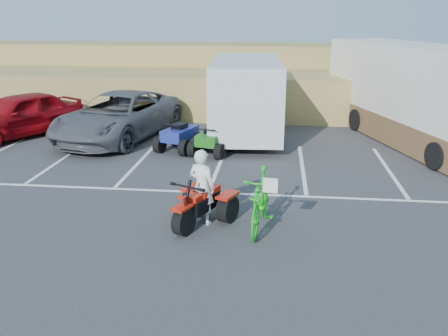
# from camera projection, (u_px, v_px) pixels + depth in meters

# --- Properties ---
(ground) EXTENTS (100.00, 100.00, 0.00)m
(ground) POSITION_uv_depth(u_px,v_px,m) (193.00, 230.00, 10.86)
(ground) COLOR #333335
(ground) RESTS_ON ground
(parking_stripes) EXTENTS (28.00, 5.16, 0.01)m
(parking_stripes) POSITION_uv_depth(u_px,v_px,m) (244.00, 174.00, 14.61)
(parking_stripes) COLOR white
(parking_stripes) RESTS_ON ground
(grass_embankment) EXTENTS (40.00, 8.50, 3.10)m
(grass_embankment) POSITION_uv_depth(u_px,v_px,m) (244.00, 79.00, 25.04)
(grass_embankment) COLOR olive
(grass_embankment) RESTS_ON ground
(red_trike_atv) EXTENTS (1.91, 2.13, 1.14)m
(red_trike_atv) POSITION_uv_depth(u_px,v_px,m) (199.00, 225.00, 11.14)
(red_trike_atv) COLOR red
(red_trike_atv) RESTS_ON ground
(rider) EXTENTS (0.78, 0.66, 1.80)m
(rider) POSITION_uv_depth(u_px,v_px,m) (202.00, 187.00, 10.98)
(rider) COLOR white
(rider) RESTS_ON ground
(green_dirt_bike) EXTENTS (0.90, 2.33, 1.37)m
(green_dirt_bike) POSITION_uv_depth(u_px,v_px,m) (261.00, 200.00, 10.79)
(green_dirt_bike) COLOR #14BF19
(green_dirt_bike) RESTS_ON ground
(grey_pickup) EXTENTS (4.31, 6.92, 1.79)m
(grey_pickup) POSITION_uv_depth(u_px,v_px,m) (119.00, 116.00, 18.62)
(grey_pickup) COLOR #4E5056
(grey_pickup) RESTS_ON ground
(red_car) EXTENTS (4.44, 5.48, 1.76)m
(red_car) POSITION_uv_depth(u_px,v_px,m) (19.00, 115.00, 18.92)
(red_car) COLOR maroon
(red_car) RESTS_ON ground
(cargo_trailer) EXTENTS (2.98, 6.63, 3.03)m
(cargo_trailer) POSITION_uv_depth(u_px,v_px,m) (246.00, 95.00, 18.78)
(cargo_trailer) COLOR silver
(cargo_trailer) RESTS_ON ground
(rv_motorhome) EXTENTS (5.49, 10.25, 3.58)m
(rv_motorhome) POSITION_uv_depth(u_px,v_px,m) (412.00, 101.00, 18.05)
(rv_motorhome) COLOR silver
(rv_motorhome) RESTS_ON ground
(quad_atv_blue) EXTENTS (1.75, 2.02, 1.11)m
(quad_atv_blue) POSITION_uv_depth(u_px,v_px,m) (180.00, 150.00, 17.20)
(quad_atv_blue) COLOR navy
(quad_atv_blue) RESTS_ON ground
(quad_atv_green) EXTENTS (1.52, 1.83, 1.05)m
(quad_atv_green) POSITION_uv_depth(u_px,v_px,m) (212.00, 154.00, 16.74)
(quad_atv_green) COLOR #196316
(quad_atv_green) RESTS_ON ground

